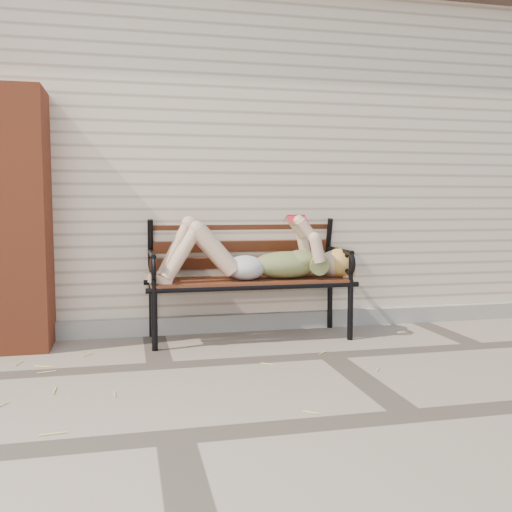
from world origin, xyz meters
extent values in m
plane|color=#7B6D5F|center=(0.00, 0.00, 0.00)|extent=(80.00, 80.00, 0.00)
cube|color=beige|center=(0.00, 3.00, 1.50)|extent=(8.00, 4.00, 3.00)
cube|color=#4A3B35|center=(0.00, 3.00, 3.15)|extent=(8.30, 4.30, 0.30)
cube|color=gray|center=(0.00, 0.97, 0.07)|extent=(8.00, 0.10, 0.15)
cube|color=brown|center=(-2.30, 0.75, 1.00)|extent=(0.50, 0.50, 2.00)
cylinder|color=black|center=(-1.27, 0.43, 0.24)|extent=(0.05, 0.05, 0.49)
cylinder|color=black|center=(-1.27, 0.92, 0.24)|extent=(0.05, 0.05, 0.49)
cylinder|color=black|center=(0.33, 0.43, 0.24)|extent=(0.05, 0.05, 0.49)
cylinder|color=black|center=(0.33, 0.92, 0.24)|extent=(0.05, 0.05, 0.49)
cube|color=brown|center=(-0.47, 0.67, 0.49)|extent=(1.64, 0.53, 0.03)
cylinder|color=black|center=(-0.47, 0.43, 0.46)|extent=(1.73, 0.04, 0.04)
cylinder|color=black|center=(-0.47, 0.92, 0.46)|extent=(1.73, 0.04, 0.04)
torus|color=black|center=(-0.47, 1.03, 1.03)|extent=(0.30, 0.04, 0.30)
ellipsoid|color=#0A4149|center=(-0.16, 0.64, 0.62)|extent=(0.58, 0.33, 0.23)
ellipsoid|color=#0A4149|center=(-0.03, 0.64, 0.65)|extent=(0.28, 0.32, 0.17)
ellipsoid|color=#B8B8BD|center=(-0.51, 0.64, 0.60)|extent=(0.32, 0.37, 0.21)
sphere|color=#D7AB91|center=(0.26, 0.64, 0.62)|extent=(0.24, 0.24, 0.24)
ellipsoid|color=tan|center=(0.31, 0.64, 0.62)|extent=(0.27, 0.27, 0.25)
cube|color=red|center=(-0.08, 0.64, 1.03)|extent=(0.15, 0.02, 0.02)
cube|color=silver|center=(-0.08, 0.59, 1.00)|extent=(0.15, 0.09, 0.05)
cube|color=silver|center=(-0.08, 0.69, 1.00)|extent=(0.15, 0.09, 0.05)
cube|color=red|center=(-0.08, 0.59, 1.00)|extent=(0.16, 0.10, 0.06)
cube|color=red|center=(-0.08, 0.69, 1.00)|extent=(0.16, 0.10, 0.06)
cylinder|color=#DCD26B|center=(0.17, -1.21, 0.01)|extent=(0.09, 0.04, 0.01)
cylinder|color=#DCD26B|center=(-1.95, -0.23, 0.01)|extent=(0.04, 0.10, 0.01)
cylinder|color=#DCD26B|center=(-0.80, -0.23, 0.01)|extent=(0.02, 0.13, 0.01)
cylinder|color=#DCD26B|center=(-0.28, -0.30, 0.01)|extent=(0.14, 0.08, 0.01)
cylinder|color=#DCD26B|center=(-2.02, -0.08, 0.01)|extent=(0.07, 0.09, 0.01)
cylinder|color=#DCD26B|center=(-0.32, -0.79, 0.01)|extent=(0.09, 0.02, 0.01)
cylinder|color=#DCD26B|center=(-0.98, -0.66, 0.01)|extent=(0.08, 0.03, 0.01)
cylinder|color=#DCD26B|center=(-1.91, 0.14, 0.01)|extent=(0.05, 0.16, 0.01)
cylinder|color=#DCD26B|center=(-1.45, 0.34, 0.01)|extent=(0.09, 0.04, 0.01)
cylinder|color=#DCD26B|center=(-1.37, 0.39, 0.01)|extent=(0.13, 0.04, 0.01)
cylinder|color=#DCD26B|center=(-1.72, -0.03, 0.01)|extent=(0.01, 0.10, 0.01)
cylinder|color=#DCD26B|center=(-1.18, -0.28, 0.01)|extent=(0.09, 0.02, 0.01)
cylinder|color=#DCD26B|center=(-1.71, -1.00, 0.01)|extent=(0.07, 0.02, 0.01)
cylinder|color=#DCD26B|center=(-1.00, -0.11, 0.01)|extent=(0.02, 0.15, 0.01)
camera|label=1|loc=(-1.46, -3.94, 1.12)|focal=40.00mm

